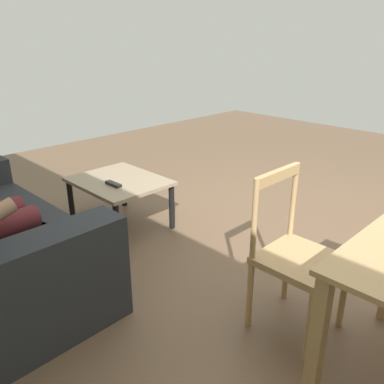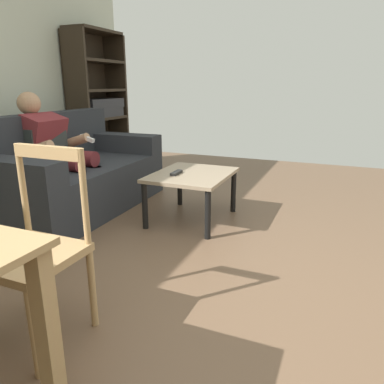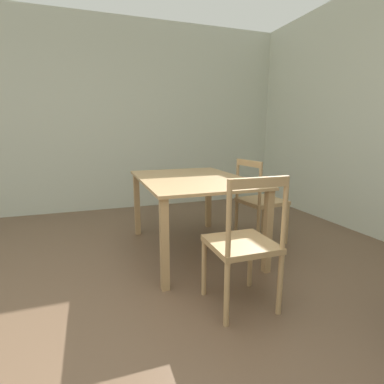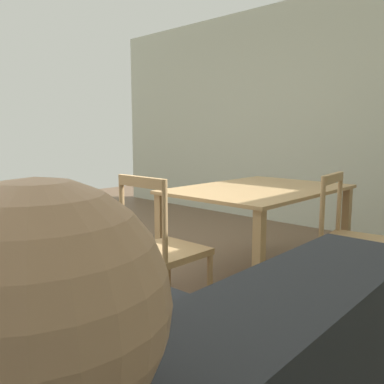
# 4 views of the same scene
# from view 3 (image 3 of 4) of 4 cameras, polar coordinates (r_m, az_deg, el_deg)

# --- Properties ---
(wall_side) EXTENTS (0.12, 6.12, 2.77)m
(wall_side) POSITION_cam_3_polar(r_m,az_deg,el_deg) (4.67, -19.96, 13.50)
(wall_side) COLOR beige
(wall_side) RESTS_ON ground_plane
(dining_table) EXTENTS (1.41, 0.98, 0.74)m
(dining_table) POSITION_cam_3_polar(r_m,az_deg,el_deg) (2.87, 0.00, 0.83)
(dining_table) COLOR tan
(dining_table) RESTS_ON ground_plane
(dining_chair_near_wall) EXTENTS (0.47, 0.47, 0.89)m
(dining_chair_near_wall) POSITION_cam_3_polar(r_m,az_deg,el_deg) (3.24, 12.89, -1.74)
(dining_chair_near_wall) COLOR tan
(dining_chair_near_wall) RESTS_ON ground_plane
(dining_chair_facing_couch) EXTENTS (0.42, 0.42, 0.92)m
(dining_chair_facing_couch) POSITION_cam_3_polar(r_m,az_deg,el_deg) (2.01, 9.83, -9.90)
(dining_chair_facing_couch) COLOR tan
(dining_chair_facing_couch) RESTS_ON ground_plane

